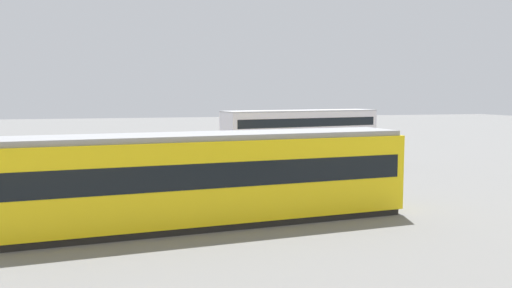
# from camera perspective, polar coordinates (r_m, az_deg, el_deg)

# --- Properties ---
(ground_plane) EXTENTS (160.00, 160.00, 0.00)m
(ground_plane) POSITION_cam_1_polar(r_m,az_deg,el_deg) (32.75, 1.29, -3.02)
(ground_plane) COLOR slate
(double_decker_bus) EXTENTS (12.24, 4.75, 3.78)m
(double_decker_bus) POSITION_cam_1_polar(r_m,az_deg,el_deg) (36.66, 5.05, 0.91)
(double_decker_bus) COLOR silver
(double_decker_bus) RESTS_ON ground
(tram_yellow) EXTENTS (15.78, 4.06, 3.44)m
(tram_yellow) POSITION_cam_1_polar(r_m,az_deg,el_deg) (19.22, -5.41, -3.72)
(tram_yellow) COLOR yellow
(tram_yellow) RESTS_ON ground
(pedestrian_near_railing) EXTENTS (0.42, 0.42, 1.80)m
(pedestrian_near_railing) POSITION_cam_1_polar(r_m,az_deg,el_deg) (27.97, -3.54, -2.34)
(pedestrian_near_railing) COLOR #33384C
(pedestrian_near_railing) RESTS_ON ground
(pedestrian_crossing) EXTENTS (0.45, 0.45, 1.75)m
(pedestrian_crossing) POSITION_cam_1_polar(r_m,az_deg,el_deg) (26.96, 6.34, -2.73)
(pedestrian_crossing) COLOR black
(pedestrian_crossing) RESTS_ON ground
(pedestrian_railing) EXTENTS (9.55, 1.09, 1.08)m
(pedestrian_railing) POSITION_cam_1_polar(r_m,az_deg,el_deg) (26.25, 1.97, -3.50)
(pedestrian_railing) COLOR gray
(pedestrian_railing) RESTS_ON ground
(info_sign) EXTENTS (1.07, 0.36, 2.37)m
(info_sign) POSITION_cam_1_polar(r_m,az_deg,el_deg) (24.28, -9.49, -2.18)
(info_sign) COLOR slate
(info_sign) RESTS_ON ground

